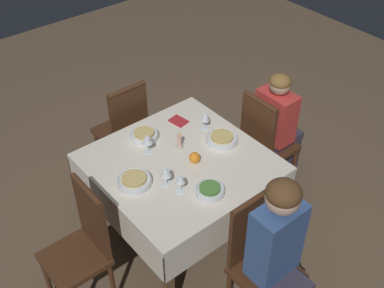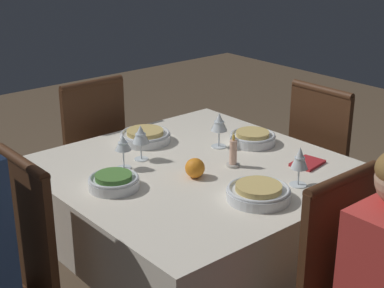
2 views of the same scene
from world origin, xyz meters
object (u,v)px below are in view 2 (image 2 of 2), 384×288
(chair_south, at_px, (87,160))
(candle_centerpiece, at_px, (233,155))
(wine_glass_east, at_px, (123,144))
(napkin_red_folded, at_px, (307,163))
(dining_table, at_px, (196,189))
(wine_glass_north, at_px, (300,160))
(bowl_east, at_px, (114,181))
(bowl_south, at_px, (145,136))
(wine_glass_west, at_px, (219,123))
(chair_west, at_px, (328,169))
(bowl_north, at_px, (258,192))
(orange_fruit, at_px, (195,168))
(wine_glass_south, at_px, (141,135))
(bowl_west, at_px, (253,138))
(chair_east, at_px, (7,286))

(chair_south, relative_size, candle_centerpiece, 7.00)
(wine_glass_east, height_order, napkin_red_folded, wine_glass_east)
(dining_table, height_order, wine_glass_north, wine_glass_north)
(bowl_east, height_order, bowl_south, same)
(napkin_red_folded, bearing_deg, wine_glass_west, -69.91)
(chair_west, distance_m, napkin_red_folded, 0.54)
(dining_table, bearing_deg, bowl_south, -92.38)
(bowl_north, bearing_deg, candle_centerpiece, -117.23)
(napkin_red_folded, bearing_deg, bowl_north, 13.48)
(orange_fruit, relative_size, napkin_red_folded, 0.53)
(bowl_east, xyz_separation_m, candle_centerpiece, (-0.48, 0.13, 0.02))
(wine_glass_south, relative_size, candle_centerpiece, 1.09)
(bowl_east, bearing_deg, dining_table, 172.76)
(candle_centerpiece, bearing_deg, bowl_west, -152.18)
(candle_centerpiece, relative_size, napkin_red_folded, 0.95)
(orange_fruit, bearing_deg, wine_glass_north, 128.68)
(napkin_red_folded, bearing_deg, dining_table, -36.90)
(wine_glass_east, relative_size, bowl_north, 0.61)
(chair_west, bearing_deg, chair_south, 44.20)
(wine_glass_east, xyz_separation_m, bowl_north, (-0.20, 0.54, -0.07))
(napkin_red_folded, bearing_deg, wine_glass_east, -37.30)
(dining_table, xyz_separation_m, wine_glass_north, (-0.17, 0.37, 0.20))
(bowl_west, height_order, orange_fruit, orange_fruit)
(chair_south, xyz_separation_m, bowl_north, (-0.01, 1.17, 0.24))
(bowl_south, height_order, napkin_red_folded, bowl_south)
(dining_table, bearing_deg, orange_fruit, 46.36)
(dining_table, distance_m, wine_glass_east, 0.35)
(orange_fruit, xyz_separation_m, napkin_red_folded, (-0.43, 0.20, -0.03))
(wine_glass_west, distance_m, napkin_red_folded, 0.41)
(chair_west, xyz_separation_m, wine_glass_north, (0.63, 0.32, 0.32))
(bowl_west, distance_m, napkin_red_folded, 0.31)
(wine_glass_south, bearing_deg, napkin_red_folded, 135.13)
(dining_table, relative_size, wine_glass_north, 7.40)
(dining_table, bearing_deg, wine_glass_south, -59.99)
(wine_glass_south, xyz_separation_m, napkin_red_folded, (-0.48, 0.48, -0.10))
(chair_south, bearing_deg, bowl_south, 96.28)
(dining_table, distance_m, candle_centerpiece, 0.21)
(chair_south, distance_m, napkin_red_folded, 1.17)
(bowl_north, bearing_deg, chair_east, -26.58)
(bowl_west, relative_size, wine_glass_west, 1.31)
(chair_west, xyz_separation_m, bowl_east, (1.16, -0.10, 0.24))
(wine_glass_west, bearing_deg, wine_glass_south, -16.32)
(dining_table, height_order, orange_fruit, orange_fruit)
(bowl_west, bearing_deg, wine_glass_south, -19.02)
(wine_glass_east, distance_m, candle_centerpiece, 0.44)
(bowl_west, height_order, napkin_red_folded, bowl_west)
(chair_west, distance_m, bowl_east, 1.19)
(chair_south, xyz_separation_m, wine_glass_north, (-0.21, 1.18, 0.32))
(wine_glass_south, bearing_deg, bowl_east, 34.04)
(bowl_north, bearing_deg, chair_south, -89.46)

